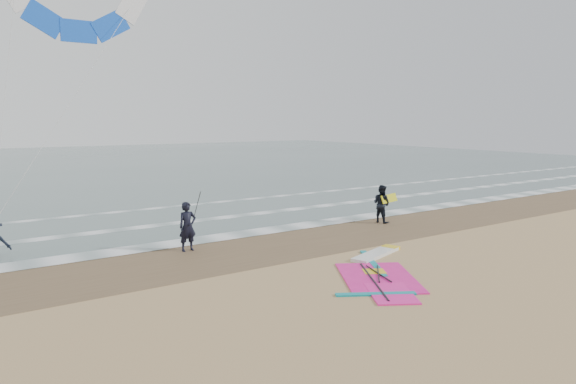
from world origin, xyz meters
TOP-DOWN VIEW (x-y plane):
  - ground at (0.00, 0.00)m, footprint 120.00×120.00m
  - sea_water at (0.00, 48.00)m, footprint 120.00×80.00m
  - wet_sand_band at (0.00, 6.00)m, footprint 120.00×5.00m
  - foam_waterline at (0.00, 10.44)m, footprint 120.00×9.15m
  - windsurf_rig at (-0.05, 1.04)m, footprint 5.34×5.06m
  - person_standing at (-4.12, 6.95)m, footprint 0.68×0.46m
  - person_walking at (5.64, 6.80)m, footprint 0.84×0.99m
  - held_pole at (-3.82, 6.95)m, footprint 0.17×0.86m
  - carried_kiteboard at (6.04, 6.70)m, footprint 1.30×0.51m
  - surf_kite at (-6.24, 13.12)m, footprint 7.11×3.47m

SIDE VIEW (x-z plane):
  - ground at x=0.00m, z-range 0.00..0.00m
  - wet_sand_band at x=0.00m, z-range 0.00..0.01m
  - sea_water at x=0.00m, z-range 0.00..0.02m
  - foam_waterline at x=0.00m, z-range 0.02..0.04m
  - windsurf_rig at x=-0.05m, z-range -0.03..0.10m
  - person_walking at x=5.64m, z-range 0.00..1.80m
  - person_standing at x=-4.12m, z-range 0.00..1.85m
  - carried_kiteboard at x=6.04m, z-range 0.94..1.34m
  - held_pole at x=-3.82m, z-range 0.44..2.27m
  - surf_kite at x=-6.24m, z-range 4.43..14.07m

